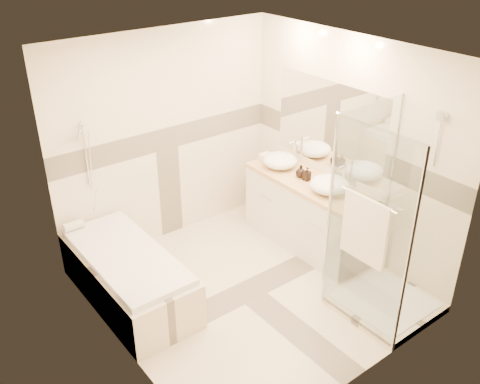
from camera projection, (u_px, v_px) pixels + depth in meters
room at (251, 183)px, 5.10m from camera, size 2.82×3.02×2.52m
bathtub at (128, 274)px, 5.41m from camera, size 0.75×1.70×0.56m
vanity at (306, 212)px, 6.27m from camera, size 0.58×1.62×0.85m
shower_enclosure at (376, 266)px, 5.18m from camera, size 0.96×0.93×2.04m
vessel_sink_near at (280, 160)px, 6.35m from camera, size 0.42×0.42×0.17m
vessel_sink_far at (329, 184)px, 5.78m from camera, size 0.43×0.43×0.17m
faucet_near at (294, 149)px, 6.42m from camera, size 0.12×0.03×0.29m
faucet_far at (344, 174)px, 5.87m from camera, size 0.11×0.03×0.26m
amenity_bottle_a at (307, 174)px, 6.03m from camera, size 0.08×0.08×0.16m
amenity_bottle_b at (301, 171)px, 6.10m from camera, size 0.13×0.13×0.15m
folded_towels at (270, 159)px, 6.50m from camera, size 0.17×0.26×0.08m
rolled_towel at (73, 226)px, 5.66m from camera, size 0.21×0.10×0.10m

